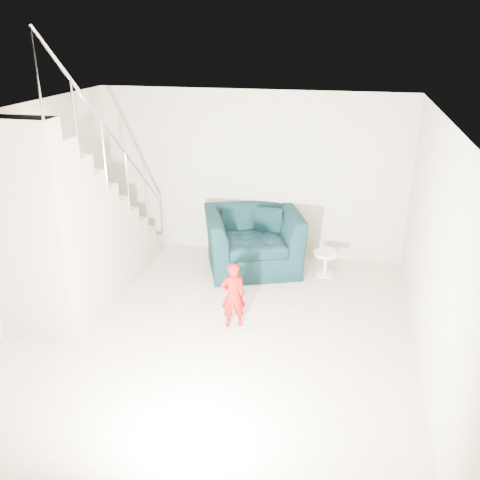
% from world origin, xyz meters
% --- Properties ---
extents(floor, '(5.50, 5.50, 0.00)m').
position_xyz_m(floor, '(0.00, 0.00, 0.00)').
color(floor, tan).
rests_on(floor, ground).
extents(ceiling, '(5.50, 5.50, 0.00)m').
position_xyz_m(ceiling, '(0.00, 0.00, 2.70)').
color(ceiling, silver).
rests_on(ceiling, back_wall).
extents(back_wall, '(5.00, 0.00, 5.00)m').
position_xyz_m(back_wall, '(0.00, 2.75, 1.35)').
color(back_wall, '#AAA38A').
rests_on(back_wall, floor).
extents(front_wall, '(5.00, 0.00, 5.00)m').
position_xyz_m(front_wall, '(0.00, -2.75, 1.35)').
color(front_wall, '#AAA38A').
rests_on(front_wall, floor).
extents(left_wall, '(0.00, 5.50, 5.50)m').
position_xyz_m(left_wall, '(-2.50, 0.00, 1.35)').
color(left_wall, '#AAA38A').
rests_on(left_wall, floor).
extents(right_wall, '(0.00, 5.50, 5.50)m').
position_xyz_m(right_wall, '(2.50, 0.00, 1.35)').
color(right_wall, '#AAA38A').
rests_on(right_wall, floor).
extents(armchair, '(1.79, 1.68, 0.94)m').
position_xyz_m(armchair, '(0.16, 2.13, 0.47)').
color(armchair, black).
rests_on(armchair, floor).
extents(toddler, '(0.38, 0.32, 0.88)m').
position_xyz_m(toddler, '(0.24, 0.37, 0.44)').
color(toddler, '#A30B05').
rests_on(toddler, floor).
extents(side_table, '(0.38, 0.38, 0.38)m').
position_xyz_m(side_table, '(1.31, 2.10, 0.25)').
color(side_table, white).
rests_on(side_table, floor).
extents(staircase, '(1.02, 3.03, 3.62)m').
position_xyz_m(staircase, '(-2.00, 0.55, 0.95)').
color(staircase, '#ADA089').
rests_on(staircase, floor).
extents(cushion, '(0.44, 0.21, 0.43)m').
position_xyz_m(cushion, '(0.37, 2.38, 0.71)').
color(cushion, black).
rests_on(cushion, armchair).
extents(throw, '(0.05, 0.53, 0.59)m').
position_xyz_m(throw, '(-0.43, 2.11, 0.59)').
color(throw, black).
rests_on(throw, armchair).
extents(phone, '(0.03, 0.05, 0.10)m').
position_xyz_m(phone, '(0.35, 0.33, 0.77)').
color(phone, black).
rests_on(phone, toddler).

